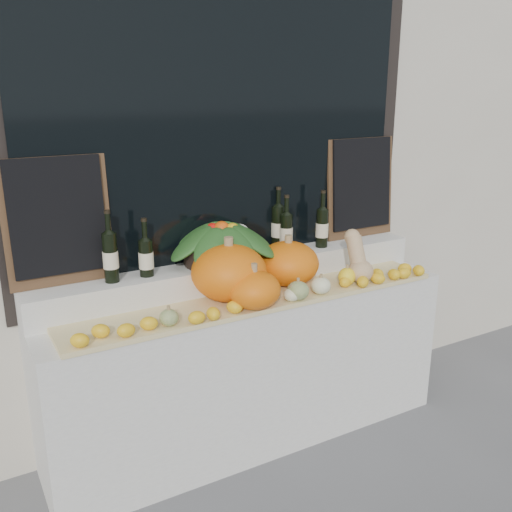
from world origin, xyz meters
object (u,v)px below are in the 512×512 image
pumpkin_left (229,272)px  butternut_squash (358,260)px  pumpkin_right (288,263)px  produce_bowl (222,242)px  wine_bottle_tall (278,227)px

pumpkin_left → butternut_squash: size_ratio=1.36×
pumpkin_right → produce_bowl: bearing=154.9°
pumpkin_left → wine_bottle_tall: 0.56m
produce_bowl → butternut_squash: bearing=-23.1°
pumpkin_left → pumpkin_right: 0.39m
pumpkin_right → wine_bottle_tall: bearing=71.2°
pumpkin_right → produce_bowl: 0.39m
pumpkin_left → pumpkin_right: pumpkin_left is taller
pumpkin_left → produce_bowl: produce_bowl is taller
butternut_squash → wine_bottle_tall: bearing=127.2°
wine_bottle_tall → pumpkin_right: bearing=-108.8°
pumpkin_left → butternut_squash: bearing=-7.7°
butternut_squash → produce_bowl: bearing=156.9°
butternut_squash → wine_bottle_tall: wine_bottle_tall is taller
pumpkin_left → butternut_squash: 0.77m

